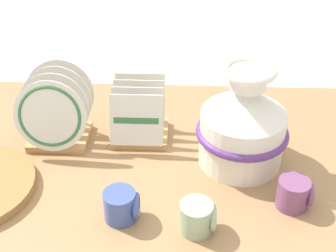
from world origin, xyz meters
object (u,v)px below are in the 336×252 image
Objects in this scene: dish_rack_square_plates at (139,120)px; mug_plum_glaze at (294,193)px; mug_cobalt_glaze at (122,206)px; mug_sage_glaze at (198,217)px; ceramic_vase at (243,123)px; dish_rack_round_plates at (56,115)px.

dish_rack_square_plates reaches higher than mug_plum_glaze.
mug_cobalt_glaze is 0.19m from mug_sage_glaze.
mug_plum_glaze is at bearing -55.89° from ceramic_vase.
mug_cobalt_glaze is 1.00× the size of mug_plum_glaze.
mug_cobalt_glaze is 0.44m from mug_plum_glaze.
dish_rack_round_plates is 2.60× the size of mug_cobalt_glaze.
dish_rack_square_plates is 0.42m from mug_sage_glaze.
dish_rack_round_plates is 0.71m from mug_plum_glaze.
mug_cobalt_glaze is at bearing -91.84° from dish_rack_square_plates.
dish_rack_round_plates is at bearing 159.39° from mug_plum_glaze.
mug_cobalt_glaze and mug_sage_glaze have the same top height.
mug_plum_glaze is (0.66, -0.25, -0.06)m from dish_rack_round_plates.
mug_plum_glaze is at bearing -20.61° from dish_rack_round_plates.
mug_plum_glaze and mug_sage_glaze have the same top height.
mug_plum_glaze is 0.26m from mug_sage_glaze.
dish_rack_round_plates is 0.54m from mug_sage_glaze.
ceramic_vase is at bearing 124.11° from mug_plum_glaze.
dish_rack_round_plates is at bearing -171.06° from dish_rack_square_plates.
dish_rack_square_plates is at bearing 88.16° from mug_cobalt_glaze.
ceramic_vase is at bearing -19.74° from dish_rack_square_plates.
mug_plum_glaze is at bearing 7.90° from mug_cobalt_glaze.
dish_rack_round_plates is 1.30× the size of dish_rack_square_plates.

